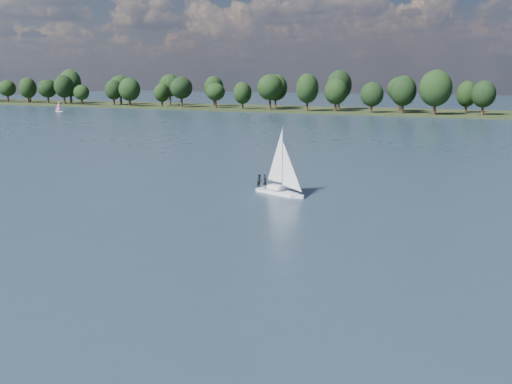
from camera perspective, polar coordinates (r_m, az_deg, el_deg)
ground at (r=109.05m, az=17.55°, el=3.87°), size 700.00×700.00×0.00m
far_shore at (r=220.08m, az=21.91°, el=7.15°), size 660.00×40.00×1.50m
sailboat at (r=66.05m, az=2.22°, el=1.78°), size 6.49×3.83×8.26m
dinghy_pink at (r=237.14m, az=-19.07°, el=7.87°), size 3.08×1.73×4.64m
pontoon at (r=296.95m, az=-21.68°, el=8.08°), size 4.23×2.51×0.50m
treeline at (r=216.99m, az=19.12°, el=9.42°), size 562.55×74.42×17.95m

